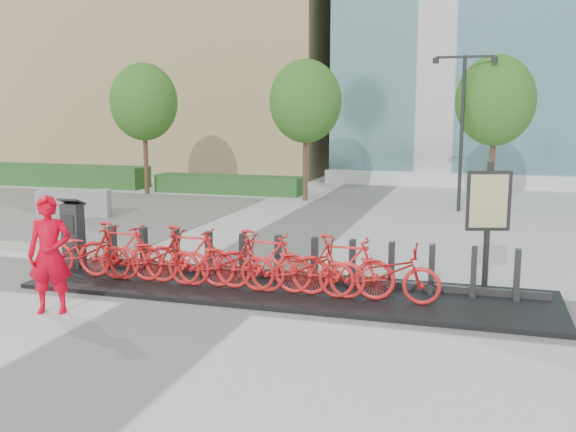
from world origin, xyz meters
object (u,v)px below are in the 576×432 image
(kiosk, at_px, (73,234))
(worker_red, at_px, (50,255))
(bike_0, at_px, (87,251))
(map_sign, at_px, (488,206))
(jersey_barrier, at_px, (74,203))

(kiosk, height_order, worker_red, worker_red)
(bike_0, xyz_separation_m, kiosk, (-0.71, 0.58, 0.20))
(kiosk, bearing_deg, worker_red, -65.36)
(bike_0, xyz_separation_m, map_sign, (7.40, 1.41, 1.00))
(kiosk, xyz_separation_m, worker_red, (1.32, -2.49, 0.19))
(jersey_barrier, bearing_deg, map_sign, -40.46)
(bike_0, bearing_deg, kiosk, 50.96)
(worker_red, distance_m, jersey_barrier, 9.96)
(kiosk, relative_size, worker_red, 0.75)
(worker_red, height_order, jersey_barrier, worker_red)
(kiosk, height_order, jersey_barrier, kiosk)
(bike_0, bearing_deg, jersey_barrier, 36.81)
(bike_0, height_order, jersey_barrier, bike_0)
(worker_red, bearing_deg, map_sign, 6.18)
(bike_0, relative_size, map_sign, 0.80)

